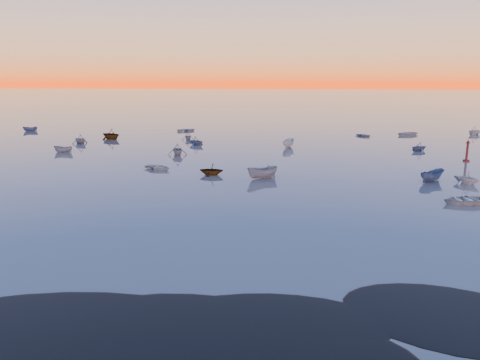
# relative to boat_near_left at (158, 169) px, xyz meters

# --- Properties ---
(ground) EXTENTS (600.00, 600.00, 0.00)m
(ground) POSITION_rel_boat_near_left_xyz_m (11.30, 62.71, 0.00)
(ground) COLOR #645953
(ground) RESTS_ON ground
(mud_lobes) EXTENTS (140.00, 6.00, 0.07)m
(mud_lobes) POSITION_rel_boat_near_left_xyz_m (11.30, -38.29, 0.01)
(mud_lobes) COLOR black
(mud_lobes) RESTS_ON ground
(moored_fleet) EXTENTS (124.00, 58.00, 1.20)m
(moored_fleet) POSITION_rel_boat_near_left_xyz_m (11.30, 15.71, 0.00)
(moored_fleet) COLOR silver
(moored_fleet) RESTS_ON ground
(boat_near_left) EXTENTS (3.10, 4.13, 0.96)m
(boat_near_left) POSITION_rel_boat_near_left_xyz_m (0.00, 0.00, 0.00)
(boat_near_left) COLOR silver
(boat_near_left) RESTS_ON ground
(boat_near_center) EXTENTS (3.77, 4.03, 1.35)m
(boat_near_center) POSITION_rel_boat_near_left_xyz_m (33.79, -3.48, 0.00)
(boat_near_center) COLOR #3C4F73
(boat_near_center) RESTS_ON ground
(boat_near_right) EXTENTS (3.29, 3.22, 1.11)m
(boat_near_right) POSITION_rel_boat_near_left_xyz_m (37.39, -4.31, 0.00)
(boat_near_right) COLOR silver
(boat_near_right) RESTS_ON ground
(channel_marker) EXTENTS (0.91, 0.91, 3.22)m
(channel_marker) POSITION_rel_boat_near_left_xyz_m (42.54, 10.57, 1.27)
(channel_marker) COLOR #4E1012
(channel_marker) RESTS_ON ground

